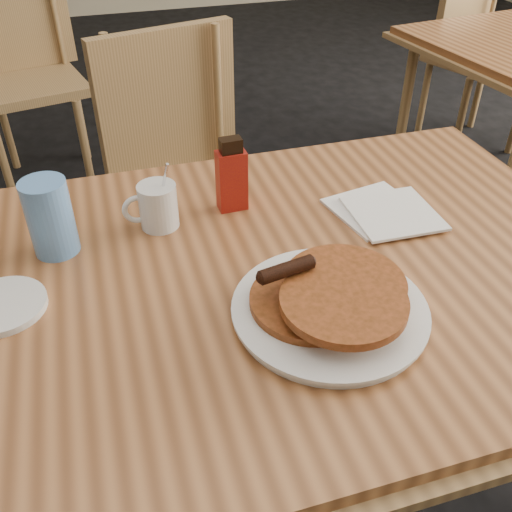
{
  "coord_description": "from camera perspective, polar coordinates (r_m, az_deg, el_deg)",
  "views": [
    {
      "loc": [
        -0.18,
        -0.71,
        1.38
      ],
      "look_at": [
        0.05,
        0.03,
        0.79
      ],
      "focal_mm": 40.0,
      "sensor_mm": 36.0,
      "label": 1
    }
  ],
  "objects": [
    {
      "name": "main_table",
      "position": [
        1.03,
        0.95,
        -3.07
      ],
      "size": [
        1.35,
        0.92,
        0.75
      ],
      "rotation": [
        0.0,
        0.0,
        -0.01
      ],
      "color": "#A7683B",
      "rests_on": "floor"
    },
    {
      "name": "napkin_stack",
      "position": [
        1.18,
        12.72,
        4.38
      ],
      "size": [
        0.2,
        0.21,
        0.01
      ],
      "rotation": [
        0.0,
        0.0,
        0.18
      ],
      "color": "white",
      "rests_on": "main_table"
    },
    {
      "name": "chair_neighbor_far",
      "position": [
        3.25,
        21.04,
        20.19
      ],
      "size": [
        0.54,
        0.55,
        0.94
      ],
      "rotation": [
        0.0,
        0.0,
        0.34
      ],
      "color": "#A57F4D",
      "rests_on": "floor"
    },
    {
      "name": "pancake_plate",
      "position": [
        0.91,
        7.45,
        -4.7
      ],
      "size": [
        0.31,
        0.31,
        0.09
      ],
      "rotation": [
        0.0,
        0.0,
        -0.25
      ],
      "color": "white",
      "rests_on": "main_table"
    },
    {
      "name": "chair_wall_extra",
      "position": [
        2.87,
        -22.03,
        18.22
      ],
      "size": [
        0.52,
        0.52,
        0.96
      ],
      "rotation": [
        0.0,
        0.0,
        0.22
      ],
      "color": "#A57F4D",
      "rests_on": "floor"
    },
    {
      "name": "side_saucer",
      "position": [
        1.01,
        -24.03,
        -4.58
      ],
      "size": [
        0.16,
        0.16,
        0.01
      ],
      "primitive_type": "cylinder",
      "rotation": [
        0.0,
        0.0,
        0.15
      ],
      "color": "white",
      "rests_on": "main_table"
    },
    {
      "name": "chair_main_far",
      "position": [
        1.72,
        -7.72,
        8.53
      ],
      "size": [
        0.52,
        0.53,
        0.94
      ],
      "rotation": [
        0.0,
        0.0,
        0.25
      ],
      "color": "#A57F4D",
      "rests_on": "floor"
    },
    {
      "name": "syrup_bottle",
      "position": [
        1.14,
        -2.46,
        7.91
      ],
      "size": [
        0.06,
        0.04,
        0.15
      ],
      "rotation": [
        0.0,
        0.0,
        0.02
      ],
      "color": "maroon",
      "rests_on": "main_table"
    },
    {
      "name": "coffee_mug",
      "position": [
        1.11,
        -9.89,
        5.02
      ],
      "size": [
        0.11,
        0.07,
        0.14
      ],
      "rotation": [
        0.0,
        0.0,
        0.17
      ],
      "color": "white",
      "rests_on": "main_table"
    },
    {
      "name": "blue_tumbler",
      "position": [
        1.08,
        -19.9,
        3.64
      ],
      "size": [
        0.09,
        0.09,
        0.14
      ],
      "primitive_type": "cylinder",
      "rotation": [
        0.0,
        0.0,
        -0.05
      ],
      "color": "#5B92D7",
      "rests_on": "main_table"
    }
  ]
}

